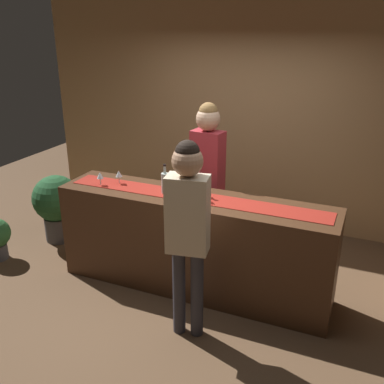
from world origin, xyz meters
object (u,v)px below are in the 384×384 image
object	(u,v)px
wine_bottle_clear	(165,183)
bartender	(208,165)
wine_glass_far_end	(204,191)
customer_sipping	(188,220)
wine_glass_mid_counter	(100,176)
wine_glass_near_customer	(119,174)
wine_bottle_amber	(195,184)
potted_plant_tall	(57,203)

from	to	relation	value
wine_bottle_clear	bartender	bearing A→B (deg)	70.70
wine_glass_far_end	customer_sipping	size ratio (longest dim) A/B	0.08
wine_glass_mid_counter	wine_glass_far_end	distance (m)	1.15
wine_bottle_clear	customer_sipping	world-z (taller)	customer_sipping
wine_glass_near_customer	wine_bottle_clear	bearing A→B (deg)	-6.27
customer_sipping	wine_glass_far_end	bearing A→B (deg)	88.94
bartender	customer_sipping	xyz separation A→B (m)	(0.32, -1.27, -0.05)
wine_glass_far_end	bartender	distance (m)	0.69
wine_bottle_amber	customer_sipping	xyz separation A→B (m)	(0.25, -0.76, -0.02)
wine_glass_mid_counter	customer_sipping	bearing A→B (deg)	-25.76
wine_glass_far_end	bartender	size ratio (longest dim) A/B	0.08
wine_glass_mid_counter	wine_glass_far_end	world-z (taller)	same
wine_bottle_amber	potted_plant_tall	distance (m)	2.09
wine_bottle_amber	wine_glass_near_customer	bearing A→B (deg)	-177.72
wine_bottle_clear	wine_glass_near_customer	xyz separation A→B (m)	(-0.57, 0.06, -0.01)
customer_sipping	wine_bottle_amber	bearing A→B (deg)	98.12
wine_glass_near_customer	bartender	bearing A→B (deg)	34.73
wine_glass_near_customer	potted_plant_tall	xyz separation A→B (m)	(-1.13, 0.29, -0.63)
bartender	wine_glass_far_end	bearing A→B (deg)	116.58
wine_bottle_clear	wine_bottle_amber	distance (m)	0.30
wine_bottle_amber	customer_sipping	bearing A→B (deg)	-71.65
wine_glass_mid_counter	wine_glass_far_end	size ratio (longest dim) A/B	1.00
wine_bottle_amber	wine_bottle_clear	bearing A→B (deg)	-161.15
wine_glass_far_end	potted_plant_tall	bearing A→B (deg)	169.47
bartender	customer_sipping	bearing A→B (deg)	111.92
wine_glass_near_customer	bartender	xyz separation A→B (m)	(0.78, 0.54, 0.03)
wine_bottle_clear	bartender	distance (m)	0.64
wine_bottle_clear	potted_plant_tall	bearing A→B (deg)	168.33
wine_glass_far_end	wine_bottle_amber	bearing A→B (deg)	136.96
customer_sipping	bartender	bearing A→B (deg)	94.07
bartender	wine_bottle_amber	bearing A→B (deg)	105.59
wine_glass_mid_counter	bartender	size ratio (longest dim) A/B	0.08
wine_bottle_clear	wine_glass_near_customer	size ratio (longest dim) A/B	2.10
wine_glass_mid_counter	wine_bottle_clear	bearing A→B (deg)	4.61
wine_bottle_amber	wine_glass_far_end	size ratio (longest dim) A/B	2.10
wine_bottle_clear	wine_glass_mid_counter	distance (m)	0.72
wine_glass_far_end	potted_plant_tall	size ratio (longest dim) A/B	0.17
customer_sipping	potted_plant_tall	size ratio (longest dim) A/B	2.08
wine_bottle_clear	customer_sipping	distance (m)	0.85
wine_glass_near_customer	customer_sipping	distance (m)	1.32
wine_bottle_clear	customer_sipping	size ratio (longest dim) A/B	0.17
wine_bottle_amber	potted_plant_tall	bearing A→B (deg)	172.68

